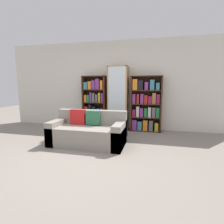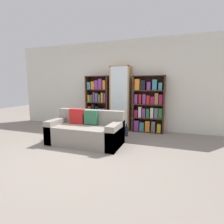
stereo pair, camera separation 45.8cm
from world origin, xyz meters
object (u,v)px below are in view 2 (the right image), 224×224
at_px(bookshelf_left, 98,103).
at_px(bookshelf_right, 148,106).
at_px(couch, 86,131).
at_px(wine_bottle, 126,131).
at_px(display_cabinet, 121,99).

height_order(bookshelf_left, bookshelf_right, bookshelf_left).
bearing_deg(couch, wine_bottle, 49.91).
bearing_deg(bookshelf_right, wine_bottle, -126.19).
distance_m(display_cabinet, wine_bottle, 1.09).
distance_m(bookshelf_left, display_cabinet, 0.77).
relative_size(display_cabinet, wine_bottle, 5.71).
distance_m(couch, wine_bottle, 1.17).
height_order(bookshelf_left, display_cabinet, display_cabinet).
xyz_separation_m(couch, bookshelf_left, (-0.37, 1.54, 0.51)).
bearing_deg(display_cabinet, couch, -104.41).
bearing_deg(wine_bottle, bookshelf_right, 53.81).
bearing_deg(bookshelf_left, couch, -76.59).
bearing_deg(bookshelf_left, bookshelf_right, -0.03).
height_order(display_cabinet, wine_bottle, display_cabinet).
bearing_deg(display_cabinet, wine_bottle, -60.73).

